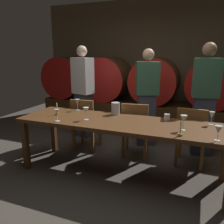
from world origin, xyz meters
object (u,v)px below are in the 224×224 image
object	(u,v)px
wine_barrel_center	(155,81)
wine_barrel_right	(211,83)
guest_right	(205,100)
pitcher	(116,108)
guest_center	(147,98)
candle_right	(180,131)
chair_left	(85,122)
candle_left	(57,111)
wine_glass_far_left	(77,102)
wine_glass_center_left	(86,111)
chair_center	(135,127)
wine_glass_far_right	(218,130)
wine_glass_left	(57,113)
wine_barrel_left	(109,79)
chair_right	(191,134)
guest_left	(83,92)
wine_barrel_far_left	(69,77)
dining_table	(121,126)
wine_glass_right	(212,116)
wine_glass_center_right	(184,119)
cup_left	(167,117)

from	to	relation	value
wine_barrel_center	wine_barrel_right	size ratio (longest dim) A/B	1.00
guest_right	pitcher	bearing A→B (deg)	21.77
guest_center	candle_right	bearing A→B (deg)	94.50
chair_left	guest_right	world-z (taller)	guest_right
candle_left	guest_center	bearing A→B (deg)	50.26
guest_right	wine_glass_far_left	xyz separation A→B (m)	(-1.80, -0.78, -0.03)
wine_glass_far_left	wine_glass_center_left	world-z (taller)	wine_glass_far_left
chair_center	wine_glass_far_right	world-z (taller)	wine_glass_far_right
chair_center	wine_glass_left	bearing A→B (deg)	41.12
wine_barrel_left	chair_right	xyz separation A→B (m)	(2.00, -1.81, -0.53)
wine_barrel_right	wine_glass_far_left	world-z (taller)	wine_barrel_right
guest_left	wine_barrel_center	bearing A→B (deg)	-116.38
wine_barrel_far_left	dining_table	size ratio (longest dim) A/B	0.37
wine_glass_right	wine_barrel_left	bearing A→B (deg)	136.16
wine_barrel_far_left	candle_left	distance (m)	2.77
guest_left	wine_barrel_far_left	bearing A→B (deg)	-33.19
chair_left	wine_glass_far_left	distance (m)	0.47
guest_right	candle_left	world-z (taller)	guest_right
pitcher	wine_glass_center_right	xyz separation A→B (m)	(0.97, -0.40, 0.04)
guest_right	cup_left	distance (m)	0.95
dining_table	wine_glass_left	world-z (taller)	wine_glass_left
chair_left	wine_glass_far_left	size ratio (longest dim) A/B	5.07
wine_barrel_right	chair_right	bearing A→B (deg)	-97.88
wine_glass_left	wine_glass_center_left	world-z (taller)	wine_glass_center_left
pitcher	wine_glass_center_left	size ratio (longest dim) A/B	1.02
guest_left	wine_glass_far_left	distance (m)	0.91
wine_barrel_center	chair_right	xyz separation A→B (m)	(0.89, -1.81, -0.53)
wine_barrel_far_left	wine_glass_far_left	distance (m)	2.53
chair_right	candle_left	bearing A→B (deg)	21.14
chair_center	wine_glass_far_right	bearing A→B (deg)	133.55
dining_table	pitcher	world-z (taller)	pitcher
guest_right	wine_glass_left	bearing A→B (deg)	26.51
guest_left	pitcher	size ratio (longest dim) A/B	10.13
guest_center	wine_glass_center_left	bearing A→B (deg)	47.37
wine_glass_right	wine_barrel_center	bearing A→B (deg)	117.60
wine_barrel_far_left	wine_barrel_right	xyz separation A→B (m)	(3.35, 0.00, 0.00)
chair_right	guest_left	bearing A→B (deg)	-13.55
candle_right	wine_glass_center_right	size ratio (longest dim) A/B	1.04
wine_barrel_center	guest_center	size ratio (longest dim) A/B	0.60
wine_barrel_left	chair_right	distance (m)	2.75
wine_barrel_center	candle_right	size ratio (longest dim) A/B	5.40
wine_barrel_left	guest_center	size ratio (longest dim) A/B	0.60
chair_center	wine_glass_far_right	size ratio (longest dim) A/B	5.61
guest_left	candle_right	size ratio (longest dim) A/B	9.36
wine_glass_far_right	wine_glass_right	bearing A→B (deg)	94.94
guest_center	wine_glass_far_right	xyz separation A→B (m)	(1.07, -1.48, 0.00)
candle_left	cup_left	xyz separation A→B (m)	(1.50, 0.29, -0.01)
wine_barrel_far_left	chair_center	xyz separation A→B (m)	(2.28, -1.80, -0.53)
wine_barrel_far_left	wine_glass_far_left	xyz separation A→B (m)	(1.43, -2.08, -0.14)
wine_barrel_far_left	wine_glass_right	bearing A→B (deg)	-32.75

